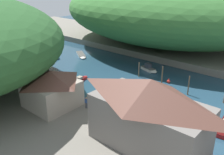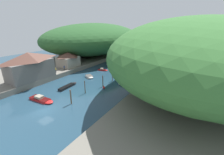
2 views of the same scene
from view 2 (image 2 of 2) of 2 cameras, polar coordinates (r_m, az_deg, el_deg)
The scene contains 24 objects.
water_surface at distance 54.46m, azimuth 2.29°, elevation 2.09°, with size 130.00×130.00×0.00m, color #234256.
left_bank at distance 68.68m, azimuth -15.08°, elevation 5.85°, with size 22.00×120.00×1.49m.
right_bank at distance 47.75m, azimuth 27.64°, elevation -1.96°, with size 22.00×120.00×1.49m.
hillside_left at distance 81.02m, azimuth -6.68°, elevation 14.53°, with size 41.77×58.47×15.39m.
hillside_right at distance 44.25m, azimuth 30.82°, elevation 8.50°, with size 41.83×58.57×17.08m.
waterfront_building at distance 48.30m, azimuth -28.85°, elevation 4.01°, with size 6.51×12.99×7.72m.
boathouse_shed at distance 57.95m, azimuth -16.42°, elevation 6.68°, with size 6.77×6.92×5.22m.
boat_far_upstream at distance 44.03m, azimuth 4.65°, elevation -1.77°, with size 2.57×4.37×1.53m.
boat_small_dinghy at distance 49.16m, azimuth -8.53°, elevation 0.27°, with size 3.80×3.17×0.65m.
boat_red_skiff at distance 73.84m, azimuth 4.03°, elevation 7.05°, with size 5.11×1.18×0.49m.
boat_open_rowboat at distance 61.01m, azimuth 11.07°, elevation 3.91°, with size 4.52×5.96×0.44m.
boat_mid_channel at distance 72.00m, azimuth 12.03°, elevation 6.33°, with size 2.96×6.35×0.51m.
boat_near_quay at distance 63.25m, azimuth -0.78°, elevation 5.04°, with size 3.86×1.95×1.28m.
boat_far_right_bank at distance 38.02m, azimuth -25.13°, elevation -7.59°, with size 6.64×2.43×1.10m.
boat_navy_launch at distance 66.48m, azimuth 7.20°, elevation 5.64°, with size 3.71×3.62×1.40m.
boat_yellow_tender at distance 43.43m, azimuth -16.18°, elevation -3.08°, with size 1.84×6.53×0.60m.
boat_cabin_cruiser at distance 56.20m, azimuth -3.46°, elevation 2.94°, with size 3.92×1.93×0.89m.
mooring_post_nearest at distance 33.90m, azimuth -15.43°, elevation -7.07°, with size 0.30×0.30×3.44m.
mooring_post_second at distance 38.05m, azimuth -10.29°, elevation -3.60°, with size 0.20×0.20×3.41m.
mooring_post_middle at distance 41.35m, azimuth -3.52°, elevation -1.39°, with size 0.24×0.24×3.34m.
mooring_post_fourth at distance 45.45m, azimuth 0.14°, elevation 0.41°, with size 0.22×0.22×2.98m.
channel_buoy_near at distance 40.67m, azimuth -3.13°, elevation -3.77°, with size 0.63×0.63×0.94m.
person_on_quay at distance 52.27m, azimuth -20.68°, elevation 2.84°, with size 0.24×0.39×1.69m.
person_by_boathouse at distance 53.85m, azimuth -17.74°, elevation 3.67°, with size 0.33×0.43×1.69m.
Camera 2 is at (25.81, -14.93, 16.75)m, focal length 24.00 mm.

